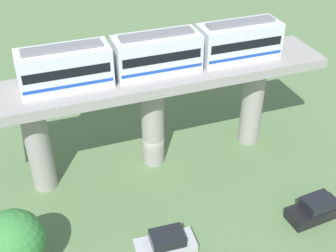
{
  "coord_description": "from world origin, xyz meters",
  "views": [
    {
      "loc": [
        28.99,
        -9.06,
        24.71
      ],
      "look_at": [
        2.5,
        0.46,
        5.24
      ],
      "focal_mm": 46.97,
      "sensor_mm": 36.0,
      "label": 1
    }
  ],
  "objects": [
    {
      "name": "ground_plane",
      "position": [
        0.0,
        0.0,
        0.0
      ],
      "size": [
        120.0,
        120.0,
        0.0
      ],
      "primitive_type": "plane",
      "color": "#5B7A4C"
    },
    {
      "name": "viaduct",
      "position": [
        0.0,
        0.0,
        6.51
      ],
      "size": [
        5.2,
        28.85,
        8.73
      ],
      "color": "#999691",
      "rests_on": "ground"
    },
    {
      "name": "parked_car_silver",
      "position": [
        9.88,
        -2.36,
        0.74
      ],
      "size": [
        2.05,
        4.3,
        1.76
      ],
      "rotation": [
        0.0,
        0.0,
        -0.06
      ],
      "color": "#B2B5BA",
      "rests_on": "ground"
    },
    {
      "name": "tree_near_viaduct",
      "position": [
        8.39,
        -11.93,
        3.26
      ],
      "size": [
        3.99,
        3.99,
        5.27
      ],
      "color": "brown",
      "rests_on": "ground"
    },
    {
      "name": "tree_mid_lot",
      "position": [
        -14.84,
        0.68,
        2.81
      ],
      "size": [
        2.49,
        2.49,
        4.09
      ],
      "color": "brown",
      "rests_on": "ground"
    },
    {
      "name": "train",
      "position": [
        0.0,
        0.46,
        10.27
      ],
      "size": [
        2.64,
        20.5,
        3.24
      ],
      "color": "silver",
      "rests_on": "viaduct"
    },
    {
      "name": "parked_car_black",
      "position": [
        10.53,
        9.37,
        0.74
      ],
      "size": [
        2.11,
        4.32,
        1.76
      ],
      "rotation": [
        0.0,
        0.0,
        0.08
      ],
      "color": "black",
      "rests_on": "ground"
    }
  ]
}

